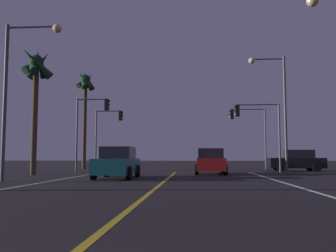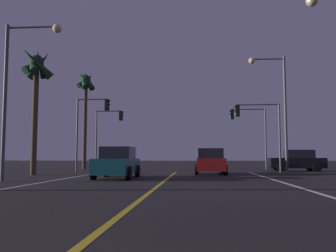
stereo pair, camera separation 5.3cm
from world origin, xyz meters
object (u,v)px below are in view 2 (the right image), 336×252
traffic_light_near_right (257,121)px  palm_tree_left_far (86,91)px  car_ahead_far (210,162)px  traffic_light_near_left (92,118)px  street_lamp_right_far (276,99)px  traffic_light_far_right (248,124)px  car_crossing_side (297,161)px  traffic_light_far_left (109,126)px  street_lamp_left_mid (19,79)px  palm_tree_left_mid (36,74)px  car_oncoming (117,163)px

traffic_light_near_right → palm_tree_left_far: size_ratio=0.55×
car_ahead_far → traffic_light_near_left: traffic_light_near_left is taller
traffic_light_near_left → street_lamp_right_far: 13.94m
street_lamp_right_far → palm_tree_left_far: (-15.99, 8.45, 2.33)m
traffic_light_far_right → street_lamp_right_far: street_lamp_right_far is taller
car_crossing_side → street_lamp_right_far: size_ratio=0.54×
traffic_light_far_left → street_lamp_left_mid: street_lamp_left_mid is taller
traffic_light_near_left → street_lamp_right_far: bearing=-11.7°
car_ahead_far → palm_tree_left_mid: size_ratio=0.53×
street_lamp_left_mid → car_crossing_side: bearing=39.0°
car_crossing_side → traffic_light_near_right: size_ratio=0.83×
car_oncoming → palm_tree_left_mid: palm_tree_left_mid is taller
street_lamp_right_far → palm_tree_left_mid: (-15.72, -2.76, 1.34)m
car_ahead_far → traffic_light_near_right: size_ratio=0.83×
car_ahead_far → traffic_light_far_right: 10.27m
car_ahead_far → street_lamp_left_mid: size_ratio=0.57×
car_crossing_side → traffic_light_far_right: traffic_light_far_right is taller
street_lamp_right_far → palm_tree_left_far: 18.23m
traffic_light_near_left → traffic_light_far_right: size_ratio=1.04×
traffic_light_far_right → palm_tree_left_far: 15.61m
traffic_light_far_right → palm_tree_left_mid: size_ratio=0.68×
traffic_light_near_left → palm_tree_left_mid: bearing=-110.6°
car_ahead_far → street_lamp_left_mid: street_lamp_left_mid is taller
car_ahead_far → traffic_light_far_left: (-9.06, 8.94, 3.22)m
car_oncoming → traffic_light_near_right: traffic_light_near_right is taller
traffic_light_near_left → palm_tree_left_mid: (-2.10, -5.58, 2.25)m
traffic_light_far_right → car_crossing_side: bearing=134.2°
traffic_light_near_left → traffic_light_far_left: 5.50m
palm_tree_left_mid → street_lamp_right_far: bearing=10.0°
traffic_light_near_left → palm_tree_left_far: bearing=112.8°
traffic_light_near_right → street_lamp_right_far: size_ratio=0.64×
car_oncoming → palm_tree_left_far: bearing=-155.9°
car_ahead_far → palm_tree_left_far: bearing=51.6°
street_lamp_left_mid → palm_tree_left_far: 17.19m
car_crossing_side → palm_tree_left_far: palm_tree_left_far is taller
car_ahead_far → street_lamp_left_mid: 12.85m
traffic_light_far_right → palm_tree_left_far: palm_tree_left_far is taller
car_crossing_side → traffic_light_far_left: traffic_light_far_left is taller
car_ahead_far → street_lamp_left_mid: (-9.37, -7.80, 4.06)m
car_ahead_far → traffic_light_near_right: 5.90m
car_oncoming → traffic_light_near_right: size_ratio=0.83×
traffic_light_near_right → traffic_light_far_right: (0.12, 5.50, 0.24)m
car_oncoming → traffic_light_far_left: 14.71m
traffic_light_far_left → traffic_light_near_left: bearing=-90.0°
traffic_light_near_left → street_lamp_left_mid: (-0.31, -11.24, 0.68)m
street_lamp_left_mid → traffic_light_far_right: bearing=51.8°
traffic_light_far_left → street_lamp_right_far: street_lamp_right_far is taller
car_crossing_side → palm_tree_left_mid: size_ratio=0.53×
car_oncoming → palm_tree_left_mid: 8.65m
traffic_light_far_left → street_lamp_right_far: (13.62, -8.32, 1.07)m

